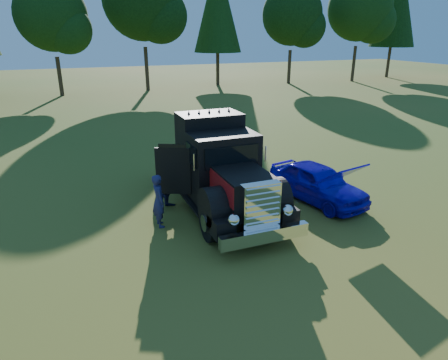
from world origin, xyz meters
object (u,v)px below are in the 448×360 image
diamond_t_truck (219,170)px  hotrod_coupe (317,182)px  spectator_far (168,181)px  spectator_near (159,201)px

diamond_t_truck → hotrod_coupe: diamond_t_truck is taller
hotrod_coupe → spectator_far: size_ratio=2.24×
hotrod_coupe → spectator_near: bearing=179.2°
hotrod_coupe → spectator_near: (-5.51, 0.08, 0.16)m
spectator_far → diamond_t_truck: bearing=-51.6°
spectator_near → diamond_t_truck: bearing=-74.0°
diamond_t_truck → spectator_near: size_ratio=4.38×
diamond_t_truck → hotrod_coupe: bearing=-12.6°
diamond_t_truck → hotrod_coupe: (3.35, -0.75, -0.62)m
spectator_far → hotrod_coupe: bearing=-48.2°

